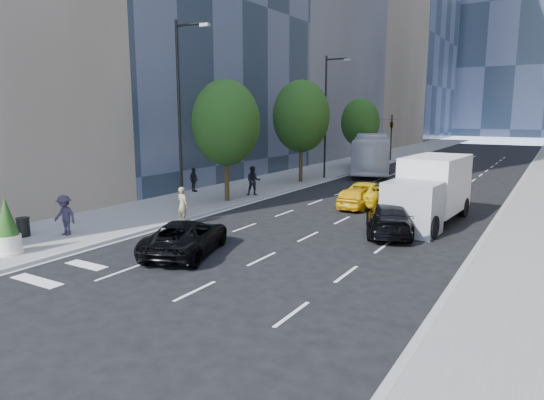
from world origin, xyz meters
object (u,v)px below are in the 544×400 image
Objects in this scene: trash_can at (23,227)px; planter_shrub at (7,227)px; black_sedan_lincoln at (186,237)px; city_bus at (372,153)px; box_truck at (429,190)px; black_sedan_mercedes at (389,219)px; skateboarder at (183,207)px.

trash_can is 2.90m from planter_shrub.
trash_can is at bearing -3.75° from black_sedan_lincoln.
city_bus is 1.85× the size of box_truck.
black_sedan_mercedes is 16.16m from planter_shrub.
skateboarder is 26.05m from city_bus.
planter_shrub is at bearing -42.79° from trash_can.
skateboarder is 10.16m from black_sedan_mercedes.
trash_can is (-4.86, -31.99, -1.30)m from city_bus.
black_sedan_lincoln is 9.43m from black_sedan_mercedes.
black_sedan_lincoln is at bearing -119.85° from box_truck.
planter_shrub is (-5.59, -3.98, 0.53)m from black_sedan_lincoln.
black_sedan_lincoln is 12.73m from box_truck.
black_sedan_lincoln is at bearing 15.06° from trash_can.
black_sedan_mercedes is at bearing -148.09° from black_sedan_lincoln.
planter_shrub is at bearing -127.18° from box_truck.
black_sedan_lincoln is 7.93m from trash_can.
skateboarder is at bearing -66.17° from black_sedan_lincoln.
skateboarder is 5.32m from black_sedan_lincoln.
trash_can is at bearing 137.21° from planter_shrub.
city_bus is at bearing -88.91° from black_sedan_mercedes.
skateboarder reaches higher than black_sedan_lincoln.
black_sedan_lincoln is at bearing 35.45° from planter_shrub.
box_truck is at bearing -138.95° from skateboarder.
trash_can is at bearing 64.75° from skateboarder.
city_bus reaches higher than black_sedan_mercedes.
box_truck reaches higher than black_sedan_lincoln.
box_truck is (1.05, 3.27, 0.98)m from black_sedan_mercedes.
black_sedan_lincoln is 0.98× the size of black_sedan_mercedes.
planter_shrub is at bearing 24.19° from black_sedan_mercedes.
skateboarder is 0.80× the size of planter_shrub.
planter_shrub reaches higher than trash_can.
box_truck is 3.19× the size of planter_shrub.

